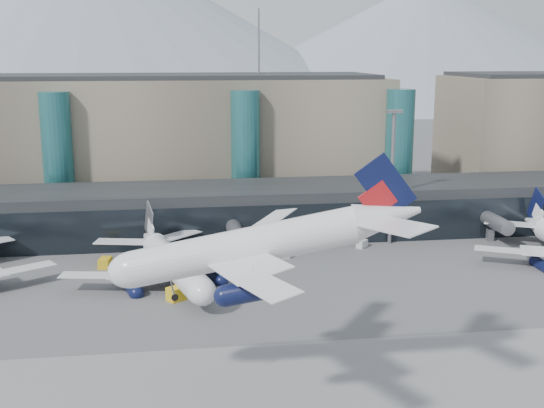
{
  "coord_description": "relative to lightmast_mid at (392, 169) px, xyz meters",
  "views": [
    {
      "loc": [
        -10.2,
        -73.92,
        35.8
      ],
      "look_at": [
        4.89,
        32.0,
        12.06
      ],
      "focal_mm": 45.0,
      "sensor_mm": 36.0,
      "label": 1
    }
  ],
  "objects": [
    {
      "name": "ground",
      "position": [
        -30.0,
        -48.0,
        -14.42
      ],
      "size": [
        900.0,
        900.0,
        0.0
      ],
      "primitive_type": "plane",
      "color": "#515154",
      "rests_on": "ground"
    },
    {
      "name": "concourse",
      "position": [
        -30.02,
        9.73,
        -9.45
      ],
      "size": [
        170.0,
        27.0,
        10.0
      ],
      "color": "black",
      "rests_on": "ground"
    },
    {
      "name": "terminal_main",
      "position": [
        -55.0,
        42.0,
        1.03
      ],
      "size": [
        130.0,
        30.0,
        31.0
      ],
      "color": "gray",
      "rests_on": "ground"
    },
    {
      "name": "teal_towers",
      "position": [
        -44.99,
        26.01,
        -0.41
      ],
      "size": [
        116.4,
        19.4,
        46.0
      ],
      "color": "#26686D",
      "rests_on": "ground"
    },
    {
      "name": "mountain_ridge",
      "position": [
        -14.03,
        332.0,
        31.33
      ],
      "size": [
        910.0,
        400.0,
        110.0
      ],
      "color": "gray",
      "rests_on": "ground"
    },
    {
      "name": "lightmast_mid",
      "position": [
        0.0,
        0.0,
        0.0
      ],
      "size": [
        3.0,
        1.2,
        25.6
      ],
      "color": "slate",
      "rests_on": "ground"
    },
    {
      "name": "hero_jet",
      "position": [
        -30.83,
        -57.58,
        3.94
      ],
      "size": [
        32.99,
        32.76,
        10.68
      ],
      "rotation": [
        0.0,
        -0.21,
        -0.16
      ],
      "color": "silver",
      "rests_on": "ground"
    },
    {
      "name": "jet_parked_mid",
      "position": [
        -41.78,
        -15.58,
        -9.97
      ],
      "size": [
        35.09,
        36.61,
        11.75
      ],
      "rotation": [
        0.0,
        0.0,
        1.85
      ],
      "color": "silver",
      "rests_on": "ground"
    },
    {
      "name": "veh_b",
      "position": [
        -52.73,
        -7.79,
        -13.58
      ],
      "size": [
        2.3,
        3.2,
        1.68
      ],
      "primitive_type": "cube",
      "rotation": [
        0.0,
        0.0,
        1.38
      ],
      "color": "gold",
      "rests_on": "ground"
    },
    {
      "name": "veh_d",
      "position": [
        -5.98,
        -2.0,
        -13.72
      ],
      "size": [
        2.61,
        2.69,
        1.4
      ],
      "primitive_type": "cube",
      "rotation": [
        0.0,
        0.0,
        0.83
      ],
      "color": "#BDBDBD",
      "rests_on": "ground"
    },
    {
      "name": "veh_g",
      "position": [
        -21.57,
        -6.42,
        -13.75
      ],
      "size": [
        1.93,
        2.58,
        1.34
      ],
      "primitive_type": "cube",
      "rotation": [
        0.0,
        0.0,
        -1.28
      ],
      "color": "#BDBDBD",
      "rests_on": "ground"
    },
    {
      "name": "veh_h",
      "position": [
        -40.32,
        -25.09,
        -13.4
      ],
      "size": [
        4.1,
        3.73,
        2.03
      ],
      "primitive_type": "cube",
      "rotation": [
        0.0,
        0.0,
        0.63
      ],
      "color": "gold",
      "rests_on": "ground"
    }
  ]
}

